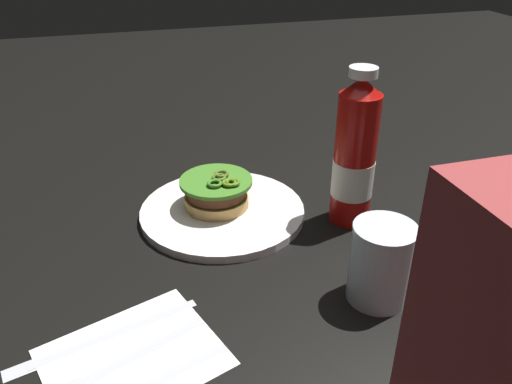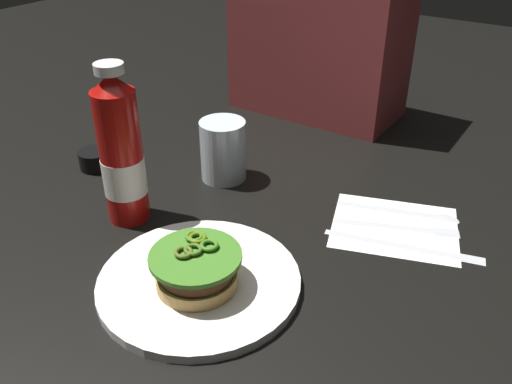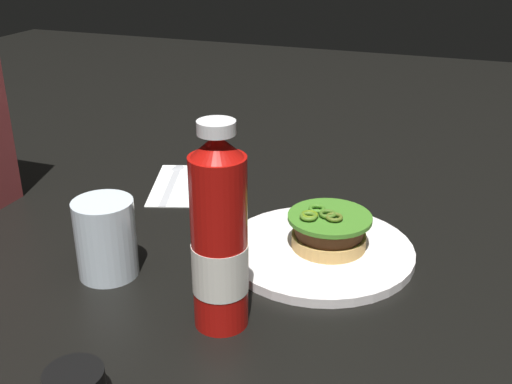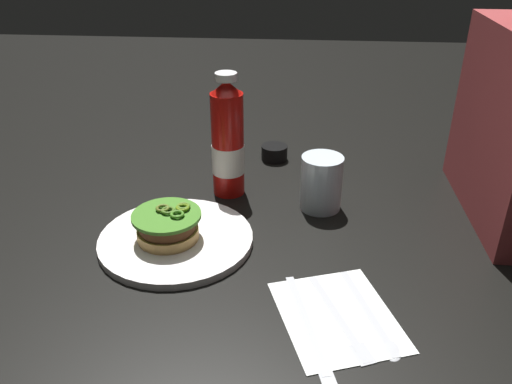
{
  "view_description": "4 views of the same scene",
  "coord_description": "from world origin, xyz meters",
  "px_view_note": "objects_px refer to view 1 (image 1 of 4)",
  "views": [
    {
      "loc": [
        0.24,
        0.58,
        0.42
      ],
      "look_at": [
        0.07,
        0.0,
        0.09
      ],
      "focal_mm": 35.92,
      "sensor_mm": 36.0,
      "label": 1
    },
    {
      "loc": [
        0.45,
        -0.48,
        0.45
      ],
      "look_at": [
        0.1,
        0.04,
        0.07
      ],
      "focal_mm": 37.65,
      "sensor_mm": 36.0,
      "label": 2
    },
    {
      "loc": [
        -0.62,
        -0.26,
        0.42
      ],
      "look_at": [
        0.08,
        -0.0,
        0.09
      ],
      "focal_mm": 43.35,
      "sensor_mm": 36.0,
      "label": 3
    },
    {
      "loc": [
        0.81,
        0.11,
        0.48
      ],
      "look_at": [
        0.08,
        0.04,
        0.09
      ],
      "focal_mm": 36.44,
      "sensor_mm": 36.0,
      "label": 4
    }
  ],
  "objects_px": {
    "dinner_plate": "(222,212)",
    "water_glass": "(381,263)",
    "butter_knife": "(93,340)",
    "fork_utensil": "(117,363)",
    "napkin": "(133,357)",
    "ketchup_bottle": "(355,157)",
    "condiment_cup": "(472,220)",
    "burger_sandwich": "(217,192)"
  },
  "relations": [
    {
      "from": "dinner_plate",
      "to": "water_glass",
      "type": "bearing_deg",
      "value": 120.2
    },
    {
      "from": "butter_knife",
      "to": "water_glass",
      "type": "bearing_deg",
      "value": 176.93
    },
    {
      "from": "water_glass",
      "to": "fork_utensil",
      "type": "relative_size",
      "value": 0.59
    },
    {
      "from": "napkin",
      "to": "fork_utensil",
      "type": "height_order",
      "value": "fork_utensil"
    },
    {
      "from": "ketchup_bottle",
      "to": "water_glass",
      "type": "distance_m",
      "value": 0.19
    },
    {
      "from": "condiment_cup",
      "to": "butter_knife",
      "type": "xyz_separation_m",
      "value": [
        0.55,
        0.08,
        -0.01
      ]
    },
    {
      "from": "burger_sandwich",
      "to": "water_glass",
      "type": "bearing_deg",
      "value": 120.14
    },
    {
      "from": "condiment_cup",
      "to": "napkin",
      "type": "relative_size",
      "value": 0.32
    },
    {
      "from": "ketchup_bottle",
      "to": "napkin",
      "type": "height_order",
      "value": "ketchup_bottle"
    },
    {
      "from": "burger_sandwich",
      "to": "dinner_plate",
      "type": "bearing_deg",
      "value": 118.89
    },
    {
      "from": "butter_knife",
      "to": "fork_utensil",
      "type": "relative_size",
      "value": 1.25
    },
    {
      "from": "butter_knife",
      "to": "napkin",
      "type": "bearing_deg",
      "value": 139.11
    },
    {
      "from": "napkin",
      "to": "ketchup_bottle",
      "type": "bearing_deg",
      "value": -150.66
    },
    {
      "from": "burger_sandwich",
      "to": "ketchup_bottle",
      "type": "relative_size",
      "value": 0.47
    },
    {
      "from": "burger_sandwich",
      "to": "condiment_cup",
      "type": "xyz_separation_m",
      "value": [
        -0.35,
        0.16,
        -0.02
      ]
    },
    {
      "from": "condiment_cup",
      "to": "butter_knife",
      "type": "relative_size",
      "value": 0.27
    },
    {
      "from": "napkin",
      "to": "fork_utensil",
      "type": "bearing_deg",
      "value": 22.29
    },
    {
      "from": "dinner_plate",
      "to": "napkin",
      "type": "relative_size",
      "value": 1.43
    },
    {
      "from": "ketchup_bottle",
      "to": "napkin",
      "type": "distance_m",
      "value": 0.41
    },
    {
      "from": "burger_sandwich",
      "to": "ketchup_bottle",
      "type": "xyz_separation_m",
      "value": [
        -0.19,
        0.07,
        0.07
      ]
    },
    {
      "from": "ketchup_bottle",
      "to": "condiment_cup",
      "type": "distance_m",
      "value": 0.2
    },
    {
      "from": "water_glass",
      "to": "napkin",
      "type": "xyz_separation_m",
      "value": [
        0.3,
        0.02,
        -0.05
      ]
    },
    {
      "from": "fork_utensil",
      "to": "water_glass",
      "type": "bearing_deg",
      "value": -175.67
    },
    {
      "from": "dinner_plate",
      "to": "burger_sandwich",
      "type": "bearing_deg",
      "value": -61.11
    },
    {
      "from": "burger_sandwich",
      "to": "fork_utensil",
      "type": "relative_size",
      "value": 0.65
    },
    {
      "from": "ketchup_bottle",
      "to": "condiment_cup",
      "type": "xyz_separation_m",
      "value": [
        -0.16,
        0.08,
        -0.09
      ]
    },
    {
      "from": "fork_utensil",
      "to": "ketchup_bottle",
      "type": "bearing_deg",
      "value": -150.98
    },
    {
      "from": "butter_knife",
      "to": "condiment_cup",
      "type": "bearing_deg",
      "value": -171.86
    },
    {
      "from": "ketchup_bottle",
      "to": "butter_knife",
      "type": "bearing_deg",
      "value": 22.38
    },
    {
      "from": "napkin",
      "to": "fork_utensil",
      "type": "relative_size",
      "value": 1.04
    },
    {
      "from": "condiment_cup",
      "to": "fork_utensil",
      "type": "bearing_deg",
      "value": 12.94
    },
    {
      "from": "burger_sandwich",
      "to": "condiment_cup",
      "type": "distance_m",
      "value": 0.39
    },
    {
      "from": "ketchup_bottle",
      "to": "fork_utensil",
      "type": "xyz_separation_m",
      "value": [
        0.36,
        0.2,
        -0.1
      ]
    },
    {
      "from": "dinner_plate",
      "to": "condiment_cup",
      "type": "relative_size",
      "value": 4.44
    },
    {
      "from": "ketchup_bottle",
      "to": "burger_sandwich",
      "type": "bearing_deg",
      "value": -21.3
    },
    {
      "from": "burger_sandwich",
      "to": "water_glass",
      "type": "relative_size",
      "value": 1.1
    },
    {
      "from": "ketchup_bottle",
      "to": "water_glass",
      "type": "xyz_separation_m",
      "value": [
        0.05,
        0.18,
        -0.05
      ]
    },
    {
      "from": "dinner_plate",
      "to": "ketchup_bottle",
      "type": "bearing_deg",
      "value": 160.96
    },
    {
      "from": "ketchup_bottle",
      "to": "water_glass",
      "type": "relative_size",
      "value": 2.33
    },
    {
      "from": "ketchup_bottle",
      "to": "dinner_plate",
      "type": "bearing_deg",
      "value": -19.04
    },
    {
      "from": "burger_sandwich",
      "to": "fork_utensil",
      "type": "bearing_deg",
      "value": 58.35
    },
    {
      "from": "burger_sandwich",
      "to": "ketchup_bottle",
      "type": "height_order",
      "value": "ketchup_bottle"
    }
  ]
}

